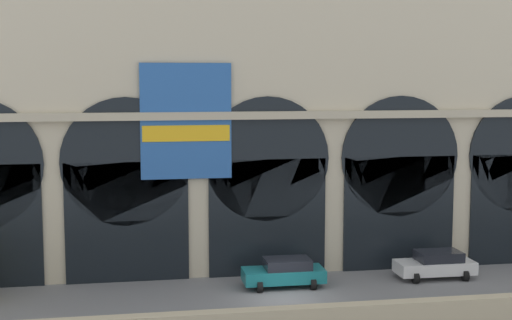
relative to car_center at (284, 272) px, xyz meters
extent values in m
plane|color=slate|center=(-0.46, -2.44, -0.80)|extent=(200.00, 200.00, 0.00)
cube|color=#BCAD8C|center=(-0.46, -7.35, -0.16)|extent=(90.00, 0.70, 1.27)
cube|color=beige|center=(-0.46, 5.42, 7.98)|extent=(48.84, 5.72, 17.56)
cube|color=black|center=(-8.34, 2.51, 2.55)|extent=(6.73, 0.20, 6.70)
cylinder|color=black|center=(-8.34, 2.51, 5.89)|extent=(7.09, 0.20, 7.09)
cube|color=black|center=(-0.46, 2.51, 2.55)|extent=(6.73, 0.20, 6.70)
cylinder|color=black|center=(-0.46, 2.51, 5.89)|extent=(7.09, 0.20, 7.09)
cube|color=black|center=(7.41, 2.51, 2.55)|extent=(6.73, 0.20, 6.70)
cylinder|color=black|center=(7.41, 2.51, 5.89)|extent=(7.09, 0.20, 7.09)
cube|color=#2659A5|center=(-5.05, 2.39, 8.09)|extent=(5.01, 0.12, 6.37)
cube|color=yellow|center=(-5.05, 2.31, 7.43)|extent=(4.81, 0.04, 0.89)
cube|color=#B6AB91|center=(-0.46, 2.41, 8.38)|extent=(48.84, 0.50, 0.44)
cube|color=#19727A|center=(-0.06, 0.00, -0.15)|extent=(4.40, 1.80, 0.70)
cube|color=black|center=(0.16, 0.00, 0.47)|extent=(2.46, 1.62, 0.55)
cylinder|color=black|center=(-1.51, -0.81, -0.50)|extent=(0.28, 0.60, 0.60)
cylinder|color=black|center=(-1.51, 0.81, -0.50)|extent=(0.28, 0.60, 0.60)
cylinder|color=black|center=(1.39, -0.81, -0.50)|extent=(0.28, 0.60, 0.60)
cylinder|color=black|center=(1.39, 0.81, -0.50)|extent=(0.28, 0.60, 0.60)
cube|color=white|center=(8.71, 0.18, -0.15)|extent=(4.40, 1.80, 0.70)
cube|color=black|center=(8.93, 0.18, 0.47)|extent=(2.46, 1.62, 0.55)
cylinder|color=black|center=(7.26, -0.63, -0.50)|extent=(0.28, 0.60, 0.60)
cylinder|color=black|center=(7.26, 0.99, -0.50)|extent=(0.28, 0.60, 0.60)
cylinder|color=black|center=(10.16, -0.63, -0.50)|extent=(0.28, 0.60, 0.60)
cylinder|color=black|center=(10.16, 0.99, -0.50)|extent=(0.28, 0.60, 0.60)
camera|label=1|loc=(-8.02, -37.10, 10.42)|focal=50.44mm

